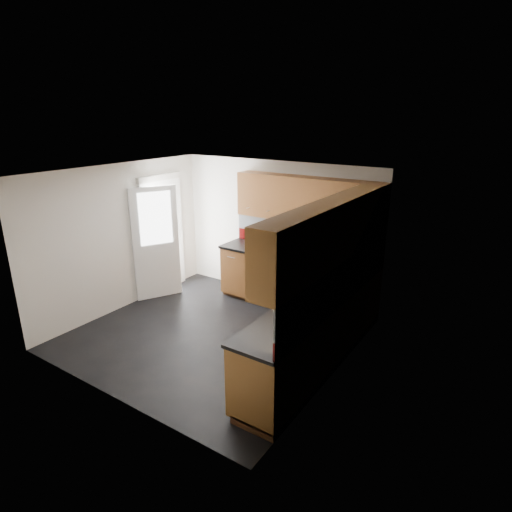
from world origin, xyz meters
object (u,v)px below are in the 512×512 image
Objects in this scene: food_processor at (331,284)px; gas_hob at (290,254)px; toaster at (370,262)px; utensil_pot at (278,242)px.

gas_hob is at bearing 137.75° from food_processor.
toaster is 1.24m from food_processor.
food_processor is at bearing -42.25° from gas_hob.
utensil_pot reaches higher than toaster.
utensil_pot is 1.66m from toaster.
food_processor is (-0.08, -1.24, 0.04)m from toaster.
utensil_pot is at bearing 148.51° from gas_hob.
food_processor is at bearing -93.63° from toaster.
gas_hob is 2.06× the size of toaster.
utensil_pot is 2.06m from food_processor.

